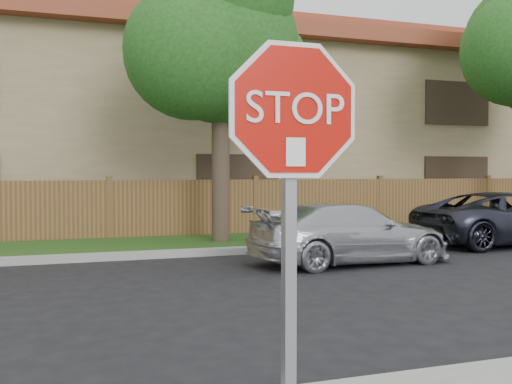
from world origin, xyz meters
name	(u,v)px	position (x,y,z in m)	size (l,w,h in m)	color
far_curb	(126,256)	(0.00, 8.15, 0.07)	(70.00, 0.30, 0.15)	gray
grass_strip	(117,247)	(0.00, 9.80, 0.06)	(70.00, 3.00, 0.12)	#1E4714
fence	(109,211)	(0.00, 11.40, 0.80)	(70.00, 0.12, 1.60)	brown
apartment_building	(92,122)	(0.00, 17.00, 3.53)	(35.20, 9.20, 7.20)	#8D7D57
tree_mid	(223,45)	(2.52, 9.57, 4.87)	(4.80, 3.90, 7.35)	#382B21
stop_sign	(292,171)	(-0.31, -1.48, 1.83)	(1.01, 0.13, 2.55)	gray
sedan_right	(350,233)	(4.14, 6.11, 0.60)	(1.68, 4.14, 1.20)	silver
sedan_far_right	(509,218)	(9.30, 7.48, 0.66)	(2.18, 4.73, 1.31)	#2E303D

